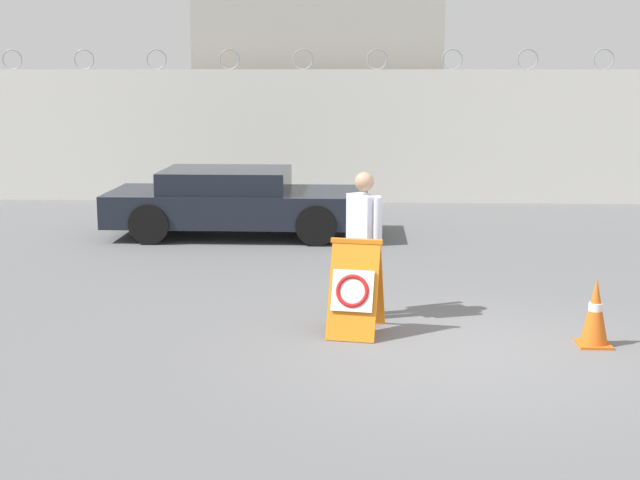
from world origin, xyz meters
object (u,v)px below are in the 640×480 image
object	(u,v)px
traffic_cone_mid	(595,312)
parked_car_front_coupe	(236,201)
barricade_sign	(356,287)
security_guard	(364,237)

from	to	relation	value
traffic_cone_mid	parked_car_front_coupe	size ratio (longest dim) A/B	0.16
barricade_sign	traffic_cone_mid	xyz separation A→B (m)	(2.65, -0.35, -0.17)
parked_car_front_coupe	traffic_cone_mid	bearing A→B (deg)	-52.91
barricade_sign	parked_car_front_coupe	bearing A→B (deg)	120.16
barricade_sign	traffic_cone_mid	size ratio (longest dim) A/B	1.45
barricade_sign	traffic_cone_mid	world-z (taller)	barricade_sign
barricade_sign	security_guard	distance (m)	0.84
security_guard	parked_car_front_coupe	size ratio (longest dim) A/B	0.38
barricade_sign	security_guard	world-z (taller)	security_guard
traffic_cone_mid	parked_car_front_coupe	world-z (taller)	parked_car_front_coupe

